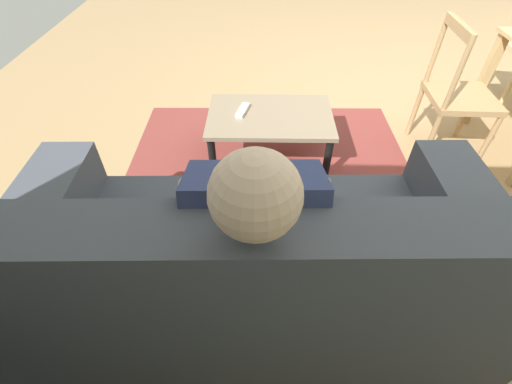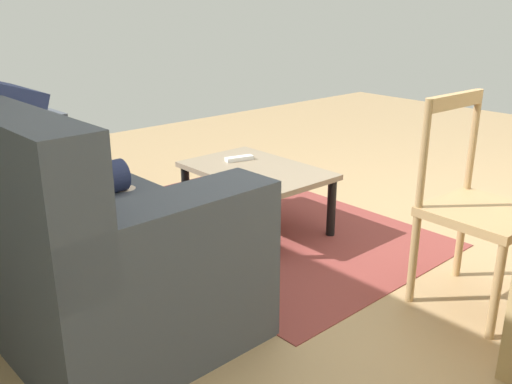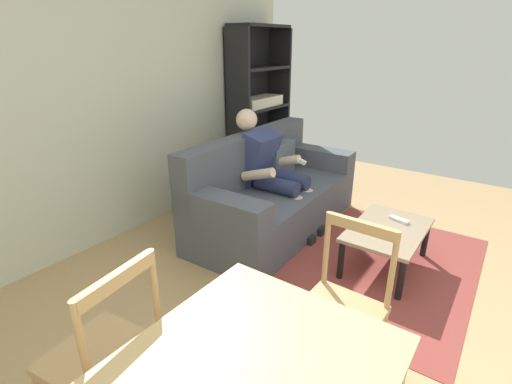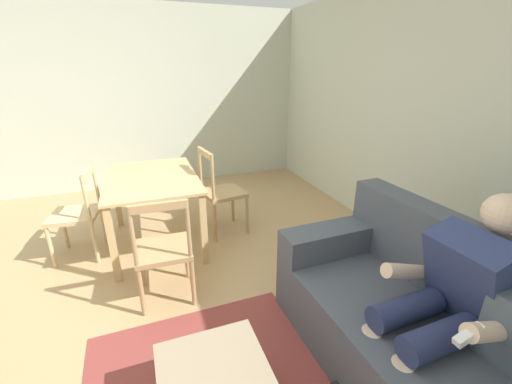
% 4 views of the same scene
% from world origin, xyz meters
% --- Properties ---
extents(ground_plane, '(8.04, 8.04, 0.00)m').
position_xyz_m(ground_plane, '(0.00, 0.00, 0.00)').
color(ground_plane, tan).
extents(couch, '(1.99, 0.92, 0.94)m').
position_xyz_m(couch, '(1.32, 1.68, 0.34)').
color(couch, '#474C56').
rests_on(couch, ground_plane).
extents(person_lounging, '(0.60, 0.95, 1.18)m').
position_xyz_m(person_lounging, '(1.31, 1.71, 0.61)').
color(person_lounging, navy).
rests_on(person_lounging, ground_plane).
extents(coffee_table, '(0.83, 0.55, 0.36)m').
position_xyz_m(coffee_table, '(1.24, 0.48, 0.31)').
color(coffee_table, gray).
rests_on(coffee_table, ground_plane).
extents(tv_remote, '(0.09, 0.18, 0.02)m').
position_xyz_m(tv_remote, '(1.42, 0.45, 0.38)').
color(tv_remote, white).
rests_on(tv_remote, coffee_table).
extents(dining_chair_facing_couch, '(0.43, 0.43, 0.91)m').
position_xyz_m(dining_chair_facing_couch, '(-0.02, 0.34, 0.44)').
color(dining_chair_facing_couch, tan).
rests_on(dining_chair_facing_couch, ground_plane).
extents(area_rug, '(2.02, 1.42, 0.01)m').
position_xyz_m(area_rug, '(1.24, 0.48, 0.00)').
color(area_rug, brown).
rests_on(area_rug, ground_plane).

